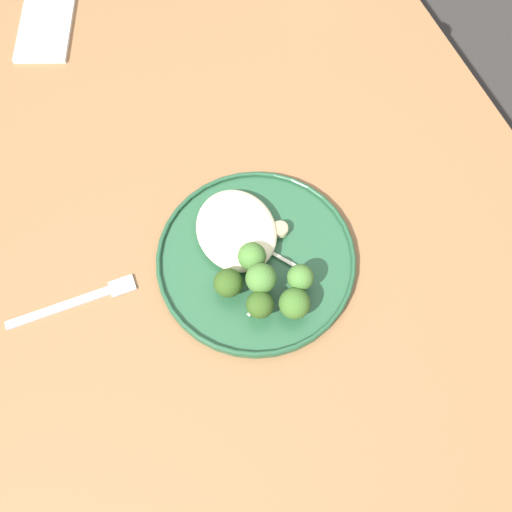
# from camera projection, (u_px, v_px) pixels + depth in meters

# --- Properties ---
(ground) EXTENTS (6.00, 6.00, 0.00)m
(ground) POSITION_uv_depth(u_px,v_px,m) (239.00, 355.00, 1.54)
(ground) COLOR #2D2B28
(wooden_dining_table) EXTENTS (1.40, 1.00, 0.74)m
(wooden_dining_table) POSITION_uv_depth(u_px,v_px,m) (228.00, 257.00, 0.94)
(wooden_dining_table) COLOR brown
(wooden_dining_table) RESTS_ON ground
(dinner_plate) EXTENTS (0.29, 0.29, 0.02)m
(dinner_plate) POSITION_uv_depth(u_px,v_px,m) (256.00, 259.00, 0.84)
(dinner_plate) COLOR #235133
(dinner_plate) RESTS_ON wooden_dining_table
(noodle_bed) EXTENTS (0.14, 0.11, 0.03)m
(noodle_bed) POSITION_uv_depth(u_px,v_px,m) (236.00, 230.00, 0.84)
(noodle_bed) COLOR beige
(noodle_bed) RESTS_ON dinner_plate
(seared_scallop_front_small) EXTENTS (0.02, 0.02, 0.01)m
(seared_scallop_front_small) POSITION_uv_depth(u_px,v_px,m) (280.00, 229.00, 0.85)
(seared_scallop_front_small) COLOR beige
(seared_scallop_front_small) RESTS_ON dinner_plate
(seared_scallop_center_golden) EXTENTS (0.03, 0.03, 0.01)m
(seared_scallop_center_golden) POSITION_uv_depth(u_px,v_px,m) (236.00, 222.00, 0.85)
(seared_scallop_center_golden) COLOR beige
(seared_scallop_center_golden) RESTS_ON dinner_plate
(seared_scallop_tilted_round) EXTENTS (0.03, 0.03, 0.01)m
(seared_scallop_tilted_round) POSITION_uv_depth(u_px,v_px,m) (236.00, 239.00, 0.84)
(seared_scallop_tilted_round) COLOR #E5C689
(seared_scallop_tilted_round) RESTS_ON dinner_plate
(seared_scallop_right_edge) EXTENTS (0.03, 0.03, 0.01)m
(seared_scallop_right_edge) POSITION_uv_depth(u_px,v_px,m) (220.00, 227.00, 0.85)
(seared_scallop_right_edge) COLOR #E5C689
(seared_scallop_right_edge) RESTS_ON dinner_plate
(seared_scallop_half_hidden) EXTENTS (0.03, 0.03, 0.02)m
(seared_scallop_half_hidden) POSITION_uv_depth(u_px,v_px,m) (256.00, 266.00, 0.82)
(seared_scallop_half_hidden) COLOR #DBB77A
(seared_scallop_half_hidden) RESTS_ON dinner_plate
(seared_scallop_large_seared) EXTENTS (0.03, 0.03, 0.01)m
(seared_scallop_large_seared) POSITION_uv_depth(u_px,v_px,m) (248.00, 214.00, 0.86)
(seared_scallop_large_seared) COLOR #DBB77A
(seared_scallop_large_seared) RESTS_ON dinner_plate
(broccoli_floret_small_sprig) EXTENTS (0.04, 0.04, 0.05)m
(broccoli_floret_small_sprig) POSITION_uv_depth(u_px,v_px,m) (295.00, 304.00, 0.78)
(broccoli_floret_small_sprig) COLOR #7A994C
(broccoli_floret_small_sprig) RESTS_ON dinner_plate
(broccoli_floret_right_tilted) EXTENTS (0.04, 0.04, 0.06)m
(broccoli_floret_right_tilted) POSITION_uv_depth(u_px,v_px,m) (261.00, 279.00, 0.78)
(broccoli_floret_right_tilted) COLOR #89A356
(broccoli_floret_right_tilted) RESTS_ON dinner_plate
(broccoli_floret_beside_noodles) EXTENTS (0.04, 0.04, 0.05)m
(broccoli_floret_beside_noodles) POSITION_uv_depth(u_px,v_px,m) (228.00, 283.00, 0.79)
(broccoli_floret_beside_noodles) COLOR #89A356
(broccoli_floret_beside_noodles) RESTS_ON dinner_plate
(broccoli_floret_left_leaning) EXTENTS (0.04, 0.04, 0.06)m
(broccoli_floret_left_leaning) POSITION_uv_depth(u_px,v_px,m) (300.00, 278.00, 0.79)
(broccoli_floret_left_leaning) COLOR #7A994C
(broccoli_floret_left_leaning) RESTS_ON dinner_plate
(broccoli_floret_front_edge) EXTENTS (0.04, 0.04, 0.05)m
(broccoli_floret_front_edge) POSITION_uv_depth(u_px,v_px,m) (252.00, 257.00, 0.81)
(broccoli_floret_front_edge) COLOR #7A994C
(broccoli_floret_front_edge) RESTS_ON dinner_plate
(broccoli_floret_split_head) EXTENTS (0.04, 0.04, 0.05)m
(broccoli_floret_split_head) POSITION_uv_depth(u_px,v_px,m) (257.00, 306.00, 0.78)
(broccoli_floret_split_head) COLOR #7A994C
(broccoli_floret_split_head) RESTS_ON dinner_plate
(onion_sliver_curled_piece) EXTENTS (0.04, 0.03, 0.00)m
(onion_sliver_curled_piece) POSITION_uv_depth(u_px,v_px,m) (286.00, 261.00, 0.83)
(onion_sliver_curled_piece) COLOR silver
(onion_sliver_curled_piece) RESTS_ON dinner_plate
(onion_sliver_pale_crescent) EXTENTS (0.02, 0.04, 0.00)m
(onion_sliver_pale_crescent) POSITION_uv_depth(u_px,v_px,m) (256.00, 306.00, 0.81)
(onion_sliver_pale_crescent) COLOR silver
(onion_sliver_pale_crescent) RESTS_ON dinner_plate
(onion_sliver_short_strip) EXTENTS (0.04, 0.04, 0.00)m
(onion_sliver_short_strip) POSITION_uv_depth(u_px,v_px,m) (247.00, 253.00, 0.84)
(onion_sliver_short_strip) COLOR silver
(onion_sliver_short_strip) RESTS_ON dinner_plate
(dinner_fork) EXTENTS (0.02, 0.19, 0.00)m
(dinner_fork) POSITION_uv_depth(u_px,v_px,m) (77.00, 302.00, 0.82)
(dinner_fork) COLOR silver
(dinner_fork) RESTS_ON wooden_dining_table
(folded_napkin) EXTENTS (0.17, 0.14, 0.01)m
(folded_napkin) POSITION_uv_depth(u_px,v_px,m) (45.00, 29.00, 1.02)
(folded_napkin) COLOR silver
(folded_napkin) RESTS_ON wooden_dining_table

